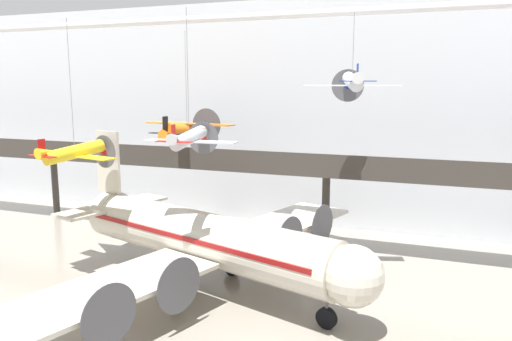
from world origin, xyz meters
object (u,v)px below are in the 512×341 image
Objects in this scene: suspended_plane_silver_racer at (189,138)px; suspended_plane_orange_highwing at (187,130)px; suspended_plane_yellow_lowwing at (75,152)px; airliner_silver_main at (201,238)px; suspended_plane_white_twin at (352,82)px.

suspended_plane_orange_highwing is (-6.57, 11.92, -0.66)m from suspended_plane_silver_racer.
suspended_plane_silver_racer is 0.94× the size of suspended_plane_orange_highwing.
suspended_plane_orange_highwing is (3.51, 11.00, 0.87)m from suspended_plane_yellow_lowwing.
airliner_silver_main is 15.33m from suspended_plane_white_twin.
suspended_plane_yellow_lowwing is 11.58m from suspended_plane_orange_highwing.
airliner_silver_main is 11.45m from suspended_plane_yellow_lowwing.
suspended_plane_white_twin is 17.23m from suspended_plane_orange_highwing.
suspended_plane_silver_racer is (10.08, -0.91, 1.52)m from suspended_plane_yellow_lowwing.
suspended_plane_yellow_lowwing is at bearing 89.89° from suspended_plane_white_twin.
airliner_silver_main is 13.69m from suspended_plane_orange_highwing.
suspended_plane_white_twin reaches higher than suspended_plane_yellow_lowwing.
airliner_silver_main is at bearing -71.37° from suspended_plane_yellow_lowwing.
airliner_silver_main is at bearing 2.90° from suspended_plane_silver_racer.
suspended_plane_silver_racer reaches higher than airliner_silver_main.
suspended_plane_silver_racer is at bearing 109.14° from suspended_plane_white_twin.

